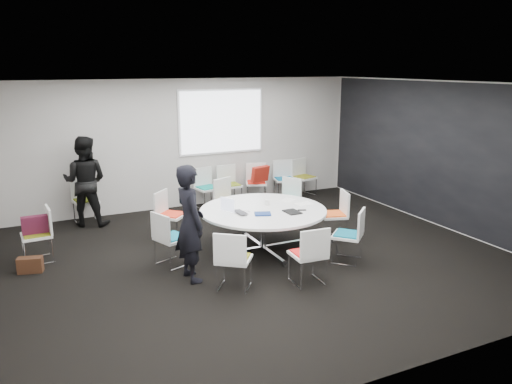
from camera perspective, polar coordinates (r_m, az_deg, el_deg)
name	(u,v)px	position (r m, az deg, el deg)	size (l,w,h in m)	color
room_shell	(261,174)	(7.91, 0.55, 2.08)	(8.08, 7.08, 2.88)	black
conference_table	(263,220)	(8.43, 0.82, -3.27)	(2.12, 2.12, 0.73)	silver
projection_screen	(222,122)	(11.25, -3.95, 8.02)	(1.90, 0.03, 1.35)	white
chair_ring_a	(333,224)	(9.18, 8.84, -3.63)	(0.56, 0.57, 0.88)	silver
chair_ring_b	(286,209)	(10.03, 3.46, -1.93)	(0.61, 0.61, 0.88)	silver
chair_ring_c	(229,209)	(10.01, -3.09, -1.97)	(0.59, 0.59, 0.88)	silver
chair_ring_d	(171,224)	(9.18, -9.65, -3.67)	(0.64, 0.64, 0.88)	silver
chair_ring_e	(172,249)	(8.00, -9.59, -6.39)	(0.58, 0.59, 0.88)	silver
chair_ring_f	(234,271)	(7.09, -2.57, -8.98)	(0.64, 0.63, 0.88)	silver
chair_ring_g	(308,266)	(7.29, 5.96, -8.38)	(0.49, 0.47, 0.88)	silver
chair_ring_h	(348,245)	(8.16, 10.44, -6.02)	(0.64, 0.64, 0.88)	silver
chair_back_a	(207,196)	(11.06, -5.57, -0.42)	(0.54, 0.53, 0.88)	silver
chair_back_b	(230,193)	(11.29, -3.03, -0.08)	(0.47, 0.46, 0.88)	silver
chair_back_c	(256,190)	(11.51, 0.02, 0.22)	(0.59, 0.59, 0.88)	silver
chair_back_d	(284,186)	(11.87, 3.24, 0.64)	(0.55, 0.54, 0.88)	silver
chair_back_e	(304,184)	(12.12, 5.50, 0.88)	(0.55, 0.54, 0.88)	silver
chair_spare_left	(38,245)	(8.77, -23.61, -5.56)	(0.48, 0.49, 0.88)	silver
chair_person_back	(86,209)	(10.55, -18.81, -1.87)	(0.52, 0.51, 0.88)	silver
person_main	(190,223)	(7.26, -7.56, -3.56)	(0.63, 0.41, 1.73)	black
person_back	(85,181)	(10.25, -18.96, 1.17)	(0.86, 0.67, 1.77)	black
laptop	(243,212)	(8.15, -1.48, -2.33)	(0.34, 0.22, 0.03)	#333338
laptop_lid	(227,205)	(8.18, -3.30, -1.44)	(0.30, 0.02, 0.22)	silver
notebook_black	(292,212)	(8.20, 4.16, -2.28)	(0.22, 0.30, 0.02)	black
tablet_folio	(263,214)	(8.06, 0.77, -2.51)	(0.26, 0.20, 0.03)	navy
papers_right	(287,200)	(8.93, 3.59, -0.94)	(0.30, 0.21, 0.00)	silver
papers_front	(304,204)	(8.73, 5.51, -1.34)	(0.30, 0.21, 0.00)	white
cup	(267,202)	(8.61, 1.29, -1.20)	(0.08, 0.08, 0.09)	white
phone	(302,210)	(8.34, 5.27, -2.07)	(0.14, 0.07, 0.01)	black
maroon_bag	(35,225)	(8.66, -23.93, -3.43)	(0.40, 0.14, 0.28)	#4E1529
brown_bag	(30,265)	(8.42, -24.40, -7.60)	(0.36, 0.16, 0.24)	#3C2113
red_jacket	(260,174)	(11.21, 0.49, 2.07)	(0.44, 0.10, 0.35)	#A51F14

